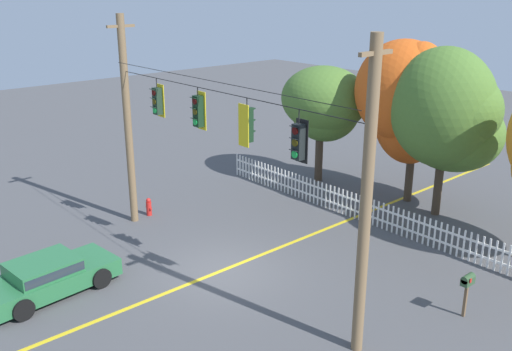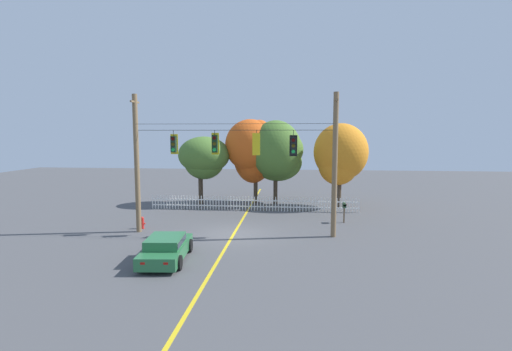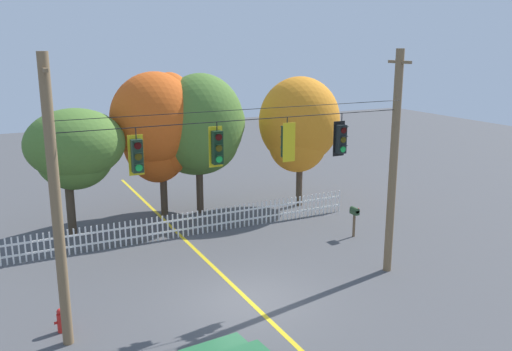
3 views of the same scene
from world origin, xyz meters
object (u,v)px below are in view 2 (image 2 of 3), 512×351
object	(u,v)px
autumn_maple_mid	(253,149)
fire_hydrant	(142,223)
autumn_oak_far_east	(277,153)
autumn_maple_near_fence	(204,158)
roadside_mailbox	(344,206)
traffic_signal_southbound_primary	(215,144)
parked_car	(166,248)
autumn_maple_far_west	(340,155)
traffic_signal_westbound_side	(174,144)
traffic_signal_eastbound_side	(256,144)
traffic_signal_northbound_secondary	(293,146)

from	to	relation	value
autumn_maple_mid	fire_hydrant	distance (m)	11.63
autumn_oak_far_east	fire_hydrant	world-z (taller)	autumn_oak_far_east
autumn_maple_near_fence	roadside_mailbox	world-z (taller)	autumn_maple_near_fence
traffic_signal_southbound_primary	autumn_maple_near_fence	distance (m)	9.60
traffic_signal_southbound_primary	fire_hydrant	size ratio (longest dim) A/B	1.85
parked_car	autumn_maple_mid	bearing A→B (deg)	80.45
autumn_maple_near_fence	autumn_maple_far_west	world-z (taller)	autumn_maple_far_west
traffic_signal_westbound_side	autumn_oak_far_east	bearing A→B (deg)	60.09
autumn_maple_far_west	fire_hydrant	size ratio (longest dim) A/B	8.84
autumn_maple_mid	fire_hydrant	world-z (taller)	autumn_maple_mid
traffic_signal_eastbound_side	fire_hydrant	bearing A→B (deg)	174.08
traffic_signal_eastbound_side	autumn_maple_far_west	distance (m)	10.48
fire_hydrant	roadside_mailbox	bearing A→B (deg)	12.52
autumn_maple_near_fence	fire_hydrant	size ratio (longest dim) A/B	7.46
traffic_signal_southbound_primary	autumn_oak_far_east	bearing A→B (deg)	71.98
autumn_oak_far_east	traffic_signal_eastbound_side	bearing A→B (deg)	-94.47
traffic_signal_northbound_secondary	autumn_oak_far_east	bearing A→B (deg)	97.77
autumn_maple_mid	parked_car	xyz separation A→B (m)	(-2.48, -14.75, -3.88)
traffic_signal_westbound_side	autumn_oak_far_east	distance (m)	11.12
autumn_maple_mid	autumn_oak_far_east	distance (m)	1.99
traffic_signal_northbound_secondary	autumn_maple_far_west	distance (m)	9.50
traffic_signal_eastbound_side	autumn_oak_far_east	distance (m)	9.70
traffic_signal_eastbound_side	autumn_oak_far_east	xyz separation A→B (m)	(0.75, 9.62, -1.00)
autumn_maple_mid	roadside_mailbox	world-z (taller)	autumn_maple_mid
traffic_signal_southbound_primary	traffic_signal_westbound_side	bearing A→B (deg)	-179.98
fire_hydrant	autumn_maple_far_west	bearing A→B (deg)	32.19
autumn_oak_far_east	fire_hydrant	size ratio (longest dim) A/B	9.19
autumn_maple_far_west	fire_hydrant	xyz separation A→B (m)	(-12.75, -8.02, -3.78)
traffic_signal_westbound_side	autumn_oak_far_east	size ratio (longest dim) A/B	0.20
traffic_signal_northbound_secondary	autumn_oak_far_east	distance (m)	9.73
fire_hydrant	roadside_mailbox	world-z (taller)	roadside_mailbox
traffic_signal_westbound_side	autumn_maple_near_fence	world-z (taller)	traffic_signal_westbound_side
roadside_mailbox	traffic_signal_eastbound_side	bearing A→B (deg)	-146.98
roadside_mailbox	fire_hydrant	bearing A→B (deg)	-167.48
traffic_signal_eastbound_side	roadside_mailbox	distance (m)	7.64
roadside_mailbox	parked_car	bearing A→B (deg)	-137.34
parked_car	fire_hydrant	world-z (taller)	parked_car
traffic_signal_eastbound_side	autumn_maple_near_fence	xyz separation A→B (m)	(-5.17, 9.10, -1.36)
traffic_signal_westbound_side	fire_hydrant	bearing A→B (deg)	162.81
traffic_signal_eastbound_side	parked_car	xyz separation A→B (m)	(-3.68, -4.86, -4.60)
traffic_signal_westbound_side	roadside_mailbox	bearing A→B (deg)	18.94
autumn_maple_mid	roadside_mailbox	size ratio (longest dim) A/B	5.23
autumn_maple_far_west	roadside_mailbox	distance (m)	6.08
traffic_signal_northbound_secondary	autumn_maple_near_fence	xyz separation A→B (m)	(-7.23, 9.08, -1.27)
traffic_signal_northbound_secondary	autumn_maple_mid	world-z (taller)	autumn_maple_mid
traffic_signal_northbound_secondary	autumn_maple_far_west	bearing A→B (deg)	67.63
traffic_signal_westbound_side	traffic_signal_northbound_secondary	bearing A→B (deg)	0.00
autumn_maple_mid	autumn_maple_far_west	world-z (taller)	autumn_maple_mid
traffic_signal_westbound_side	roadside_mailbox	world-z (taller)	traffic_signal_westbound_side
traffic_signal_westbound_side	autumn_maple_mid	bearing A→B (deg)	70.12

